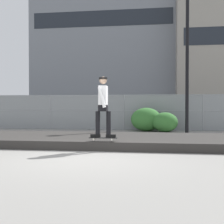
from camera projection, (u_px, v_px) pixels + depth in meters
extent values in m
plane|color=gray|center=(84.00, 159.00, 7.39)|extent=(120.00, 120.00, 0.00)
cube|color=#33302D|center=(105.00, 140.00, 10.37)|extent=(16.72, 3.42, 0.26)
cube|color=black|center=(103.00, 138.00, 8.80)|extent=(0.80, 0.22, 0.02)
cylinder|color=silver|center=(113.00, 139.00, 8.86)|extent=(0.05, 0.03, 0.05)
cylinder|color=silver|center=(112.00, 139.00, 8.68)|extent=(0.05, 0.03, 0.05)
cylinder|color=silver|center=(95.00, 139.00, 8.92)|extent=(0.05, 0.03, 0.05)
cylinder|color=silver|center=(94.00, 139.00, 8.74)|extent=(0.05, 0.03, 0.05)
cube|color=#99999E|center=(112.00, 138.00, 8.77)|extent=(0.05, 0.14, 0.01)
cube|color=#99999E|center=(94.00, 138.00, 8.83)|extent=(0.05, 0.14, 0.01)
cube|color=black|center=(111.00, 136.00, 8.77)|extent=(0.28, 0.11, 0.09)
cube|color=black|center=(96.00, 136.00, 8.82)|extent=(0.28, 0.11, 0.09)
cylinder|color=black|center=(109.00, 123.00, 8.77)|extent=(0.13, 0.13, 0.65)
cylinder|color=black|center=(98.00, 123.00, 8.81)|extent=(0.13, 0.13, 0.65)
cube|color=black|center=(103.00, 108.00, 8.78)|extent=(0.25, 0.35, 0.18)
cube|color=white|center=(103.00, 95.00, 8.77)|extent=(0.23, 0.39, 0.54)
cylinder|color=white|center=(104.00, 98.00, 9.02)|extent=(0.23, 0.10, 0.58)
cylinder|color=white|center=(102.00, 97.00, 8.53)|extent=(0.23, 0.10, 0.58)
sphere|color=tan|center=(103.00, 80.00, 8.76)|extent=(0.21, 0.21, 0.21)
cylinder|color=black|center=(103.00, 78.00, 8.76)|extent=(0.24, 0.24, 0.05)
cylinder|color=gray|center=(50.00, 112.00, 16.85)|extent=(0.06, 0.06, 1.85)
cylinder|color=gray|center=(124.00, 112.00, 16.27)|extent=(0.06, 0.06, 1.85)
cylinder|color=gray|center=(203.00, 113.00, 15.69)|extent=(0.06, 0.06, 1.85)
cylinder|color=gray|center=(124.00, 95.00, 16.25)|extent=(24.13, 0.04, 0.04)
cylinder|color=gray|center=(124.00, 111.00, 16.27)|extent=(24.13, 0.04, 0.04)
cylinder|color=gray|center=(124.00, 129.00, 16.29)|extent=(24.13, 0.04, 0.04)
cube|color=gray|center=(124.00, 112.00, 16.27)|extent=(24.13, 0.01, 1.85)
cylinder|color=black|center=(187.00, 60.00, 14.61)|extent=(0.16, 0.16, 6.85)
cube|color=navy|center=(35.00, 115.00, 19.73)|extent=(4.51, 2.09, 0.70)
cube|color=#23282D|center=(32.00, 105.00, 19.73)|extent=(2.30, 1.74, 0.64)
cylinder|color=black|center=(60.00, 120.00, 20.48)|extent=(0.65, 0.28, 0.64)
cylinder|color=black|center=(53.00, 121.00, 18.78)|extent=(0.65, 0.28, 0.64)
cylinder|color=black|center=(19.00, 120.00, 20.69)|extent=(0.65, 0.28, 0.64)
cylinder|color=black|center=(9.00, 121.00, 18.99)|extent=(0.65, 0.28, 0.64)
cube|color=#474C54|center=(138.00, 115.00, 18.98)|extent=(4.46, 1.94, 0.70)
cube|color=#23282D|center=(135.00, 105.00, 19.01)|extent=(2.25, 1.67, 0.64)
cylinder|color=black|center=(161.00, 121.00, 19.59)|extent=(0.65, 0.26, 0.64)
cylinder|color=black|center=(161.00, 122.00, 17.91)|extent=(0.65, 0.26, 0.64)
cylinder|color=black|center=(119.00, 120.00, 20.07)|extent=(0.65, 0.26, 0.64)
cylinder|color=black|center=(114.00, 122.00, 18.39)|extent=(0.65, 0.26, 0.64)
cylinder|color=black|center=(219.00, 121.00, 18.76)|extent=(0.66, 0.29, 0.64)
cube|color=slate|center=(109.00, 46.00, 56.27)|extent=(24.16, 14.75, 24.20)
cube|color=#1E232B|center=(101.00, 18.00, 48.89)|extent=(22.23, 0.04, 2.50)
ellipsoid|color=#336B2D|center=(146.00, 119.00, 15.49)|extent=(1.51, 1.24, 1.17)
ellipsoid|color=#336B2D|center=(165.00, 122.00, 15.00)|extent=(1.23, 1.01, 0.95)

